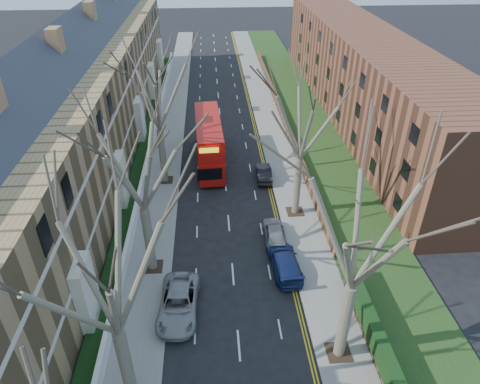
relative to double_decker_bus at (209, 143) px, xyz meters
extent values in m
cube|color=slate|center=(-4.59, 7.53, -2.16)|extent=(3.00, 102.00, 0.12)
cube|color=slate|center=(7.41, 7.53, -2.16)|extent=(3.00, 102.00, 0.12)
cube|color=#967B4C|center=(-12.39, -0.47, 2.78)|extent=(9.00, 78.00, 10.00)
cube|color=#30313B|center=(-12.39, -0.47, 8.78)|extent=(4.67, 78.00, 4.67)
cube|color=white|center=(-7.94, -0.47, 1.28)|extent=(0.12, 78.00, 0.35)
cube|color=white|center=(-7.94, -0.47, 4.78)|extent=(0.12, 78.00, 0.35)
cube|color=brown|center=(18.91, 11.53, 2.78)|extent=(8.00, 54.00, 10.00)
cube|color=brown|center=(9.11, 11.53, -1.65)|extent=(0.35, 54.00, 0.90)
cube|color=white|center=(-6.24, -0.47, -1.60)|extent=(0.30, 78.00, 1.00)
cube|color=#1E3B15|center=(11.91, 7.53, -2.07)|extent=(6.00, 102.00, 0.06)
cylinder|color=brown|center=(-4.29, -25.47, 0.52)|extent=(0.64, 0.64, 5.25)
cylinder|color=brown|center=(-4.29, -15.47, 0.44)|extent=(0.64, 0.64, 5.07)
cube|color=#2D2116|center=(-4.29, -15.47, -2.09)|extent=(1.40, 1.40, 0.05)
cylinder|color=brown|center=(-4.29, -3.47, 0.52)|extent=(0.60, 0.60, 5.25)
cube|color=#2D2116|center=(-4.29, -3.47, -2.09)|extent=(1.40, 1.40, 0.05)
cylinder|color=brown|center=(7.11, -23.47, 0.52)|extent=(0.64, 0.64, 5.25)
cube|color=#2D2116|center=(7.11, -23.47, -2.09)|extent=(1.40, 1.40, 0.05)
cylinder|color=brown|center=(7.11, -9.47, 0.44)|extent=(0.60, 0.60, 5.07)
cube|color=#2D2116|center=(7.11, -9.47, -2.09)|extent=(1.40, 1.40, 0.05)
cube|color=#A40F0B|center=(0.00, 0.00, -0.79)|extent=(2.89, 10.88, 2.16)
cube|color=#A40F0B|center=(0.00, 0.00, 1.27)|extent=(2.87, 10.34, 1.96)
cube|color=black|center=(0.00, 0.00, -0.35)|extent=(2.87, 10.01, 0.88)
cube|color=black|center=(0.00, 0.00, 1.36)|extent=(2.86, 9.80, 0.88)
imported|color=gray|center=(-2.20, -19.62, -1.49)|extent=(2.73, 5.40, 1.46)
imported|color=navy|center=(5.11, -16.29, -1.53)|extent=(2.24, 4.88, 1.38)
imported|color=gray|center=(4.84, -12.84, -1.55)|extent=(1.66, 3.99, 1.35)
imported|color=black|center=(5.11, -3.65, -1.58)|extent=(1.50, 3.93, 1.28)
camera|label=1|loc=(0.32, -38.68, 19.06)|focal=32.00mm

